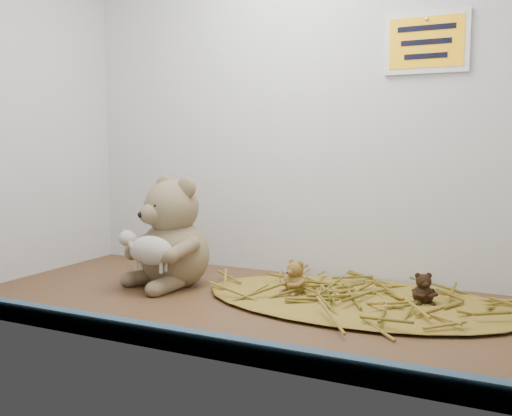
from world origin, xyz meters
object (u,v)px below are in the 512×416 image
at_px(toy_lamb, 151,251).
at_px(main_teddy, 174,231).
at_px(mini_teddy_tan, 296,275).
at_px(mini_teddy_brown, 423,287).

bearing_deg(toy_lamb, main_teddy, 90.00).
distance_m(main_teddy, mini_teddy_tan, 0.31).
relative_size(main_teddy, toy_lamb, 1.83).
bearing_deg(main_teddy, mini_teddy_tan, 27.02).
height_order(mini_teddy_tan, mini_teddy_brown, mini_teddy_tan).
bearing_deg(main_teddy, toy_lamb, -65.88).
relative_size(main_teddy, mini_teddy_brown, 4.07).
bearing_deg(toy_lamb, mini_teddy_tan, 19.69).
height_order(main_teddy, mini_teddy_tan, main_teddy).
height_order(main_teddy, mini_teddy_brown, main_teddy).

